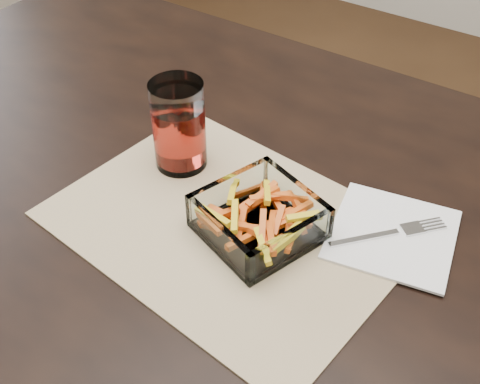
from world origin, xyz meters
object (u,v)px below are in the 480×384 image
fork (391,233)px  glass_bowl (259,220)px  dining_table (252,247)px  tumbler (179,128)px

fork → glass_bowl: bearing=-107.0°
dining_table → fork: 0.21m
glass_bowl → fork: glass_bowl is taller
dining_table → fork: bearing=14.4°
glass_bowl → fork: 0.17m
glass_bowl → fork: size_ratio=1.31×
glass_bowl → tumbler: 0.19m
dining_table → tumbler: tumbler is taller
fork → tumbler: bearing=-133.1°
glass_bowl → tumbler: tumbler is taller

